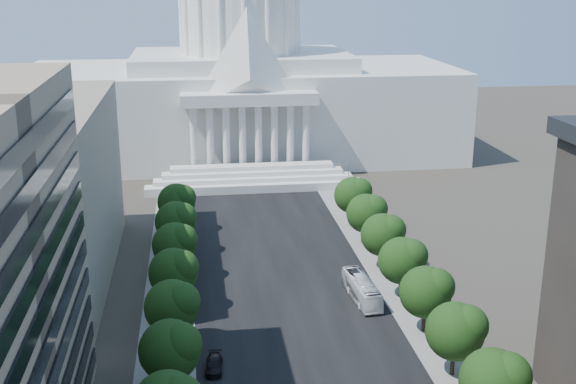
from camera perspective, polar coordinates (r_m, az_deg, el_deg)
name	(u,v)px	position (r m, az deg, el deg)	size (l,w,h in m)	color
road_asphalt	(285,287)	(120.97, -0.25, -7.52)	(30.00, 260.00, 0.01)	black
sidewalk_left	(169,293)	(120.23, -9.36, -7.92)	(8.00, 260.00, 0.02)	gray
sidewalk_right	(396,281)	(124.64, 8.51, -6.96)	(8.00, 260.00, 0.02)	gray
capitol	(241,85)	(206.89, -3.70, 8.46)	(120.00, 56.00, 73.00)	white
tree_l_e	(172,349)	(90.29, -9.12, -12.12)	(7.79, 7.60, 9.97)	#33261C
tree_l_f	(174,305)	(100.97, -9.00, -8.84)	(7.79, 7.60, 9.97)	#33261C
tree_l_g	(175,271)	(111.93, -8.89, -6.20)	(7.79, 7.60, 9.97)	#33261C
tree_l_h	(176,243)	(123.08, -8.81, -4.04)	(7.79, 7.60, 9.97)	#33261C
tree_l_i	(177,220)	(134.37, -8.74, -2.24)	(7.79, 7.60, 9.97)	#33261C
tree_l_j	(178,201)	(145.78, -8.69, -0.71)	(7.79, 7.60, 9.97)	#33261C
tree_r_d	(497,380)	(86.27, 16.15, -14.08)	(7.79, 7.60, 9.97)	#33261C
tree_r_e	(458,330)	(95.91, 13.29, -10.55)	(7.79, 7.60, 9.97)	#33261C
tree_r_f	(428,291)	(106.03, 11.01, -7.66)	(7.79, 7.60, 9.97)	#33261C
tree_r_g	(404,259)	(116.51, 9.16, -5.27)	(7.79, 7.60, 9.97)	#33261C
tree_r_h	(384,234)	(127.26, 7.63, -3.28)	(7.79, 7.60, 9.97)	#33261C
tree_r_i	(368,212)	(138.21, 6.34, -1.60)	(7.79, 7.60, 9.97)	#33261C
tree_r_j	(354,194)	(149.33, 5.25, -0.17)	(7.79, 7.60, 9.97)	#33261C
streetlight_c	(469,333)	(96.90, 14.11, -10.74)	(2.61, 0.44, 9.00)	gray
streetlight_d	(411,260)	(118.25, 9.71, -5.30)	(2.61, 0.44, 9.00)	gray
streetlight_e	(373,211)	(140.80, 6.74, -1.54)	(2.61, 0.44, 9.00)	gray
streetlight_f	(346,177)	(164.07, 4.61, 1.17)	(2.61, 0.44, 9.00)	gray
car_dark_b	(214,365)	(97.66, -5.86, -13.42)	(2.17, 5.34, 1.55)	black
city_bus	(362,289)	(116.46, 5.84, -7.64)	(3.01, 12.86, 3.58)	white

